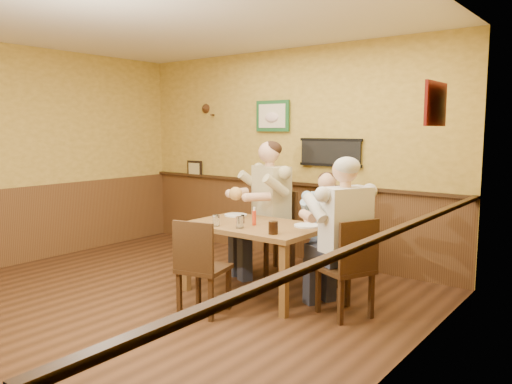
# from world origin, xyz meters

# --- Properties ---
(room) EXTENTS (5.02, 5.03, 2.81)m
(room) POSITION_xyz_m (0.13, 0.17, 1.69)
(room) COLOR #331D0F
(room) RESTS_ON ground
(dining_table) EXTENTS (1.40, 0.90, 0.75)m
(dining_table) POSITION_xyz_m (0.65, 0.97, 0.66)
(dining_table) COLOR brown
(dining_table) RESTS_ON ground
(chair_back_left) EXTENTS (0.60, 0.60, 1.01)m
(chair_back_left) POSITION_xyz_m (0.34, 1.69, 0.50)
(chair_back_left) COLOR #3B2613
(chair_back_left) RESTS_ON ground
(chair_back_right) EXTENTS (0.48, 0.48, 0.80)m
(chair_back_right) POSITION_xyz_m (1.07, 1.74, 0.40)
(chair_back_right) COLOR #3B2613
(chair_back_right) RESTS_ON ground
(chair_right_end) EXTENTS (0.58, 0.58, 0.94)m
(chair_right_end) POSITION_xyz_m (1.71, 0.97, 0.47)
(chair_right_end) COLOR #3B2613
(chair_right_end) RESTS_ON ground
(chair_near_side) EXTENTS (0.51, 0.51, 0.91)m
(chair_near_side) POSITION_xyz_m (0.62, 0.22, 0.46)
(chair_near_side) COLOR #3B2613
(chair_near_side) RESTS_ON ground
(diner_tan_shirt) EXTENTS (0.86, 0.86, 1.44)m
(diner_tan_shirt) POSITION_xyz_m (0.34, 1.69, 0.72)
(diner_tan_shirt) COLOR #CBBE8B
(diner_tan_shirt) RESTS_ON ground
(diner_blue_polo) EXTENTS (0.69, 0.69, 1.14)m
(diner_blue_polo) POSITION_xyz_m (1.07, 1.74, 0.57)
(diner_blue_polo) COLOR #8CB2D3
(diner_blue_polo) RESTS_ON ground
(diner_white_elder) EXTENTS (0.82, 0.82, 1.34)m
(diner_white_elder) POSITION_xyz_m (1.71, 0.97, 0.67)
(diner_white_elder) COLOR silver
(diner_white_elder) RESTS_ON ground
(water_glass_left) EXTENTS (0.09, 0.09, 0.11)m
(water_glass_left) POSITION_xyz_m (0.39, 0.64, 0.81)
(water_glass_left) COLOR white
(water_glass_left) RESTS_ON dining_table
(water_glass_mid) EXTENTS (0.08, 0.08, 0.12)m
(water_glass_mid) POSITION_xyz_m (0.66, 0.71, 0.81)
(water_glass_mid) COLOR silver
(water_glass_mid) RESTS_ON dining_table
(cola_tumbler) EXTENTS (0.10, 0.10, 0.12)m
(cola_tumbler) POSITION_xyz_m (1.10, 0.68, 0.81)
(cola_tumbler) COLOR black
(cola_tumbler) RESTS_ON dining_table
(hot_sauce_bottle) EXTENTS (0.05, 0.05, 0.17)m
(hot_sauce_bottle) POSITION_xyz_m (0.68, 0.91, 0.84)
(hot_sauce_bottle) COLOR red
(hot_sauce_bottle) RESTS_ON dining_table
(salt_shaker) EXTENTS (0.04, 0.04, 0.09)m
(salt_shaker) POSITION_xyz_m (0.50, 0.95, 0.79)
(salt_shaker) COLOR silver
(salt_shaker) RESTS_ON dining_table
(pepper_shaker) EXTENTS (0.04, 0.04, 0.09)m
(pepper_shaker) POSITION_xyz_m (0.51, 0.93, 0.79)
(pepper_shaker) COLOR black
(pepper_shaker) RESTS_ON dining_table
(plate_far_left) EXTENTS (0.30, 0.30, 0.02)m
(plate_far_left) POSITION_xyz_m (0.16, 1.23, 0.76)
(plate_far_left) COLOR silver
(plate_far_left) RESTS_ON dining_table
(plate_far_right) EXTENTS (0.33, 0.33, 0.02)m
(plate_far_right) POSITION_xyz_m (1.15, 1.20, 0.76)
(plate_far_right) COLOR silver
(plate_far_right) RESTS_ON dining_table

